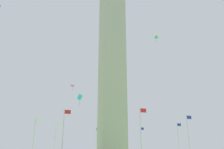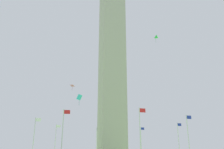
{
  "view_description": "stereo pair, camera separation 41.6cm",
  "coord_description": "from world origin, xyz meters",
  "views": [
    {
      "loc": [
        -14.66,
        -51.18,
        2.14
      ],
      "look_at": [
        0.0,
        0.0,
        19.8
      ],
      "focal_mm": 38.08,
      "sensor_mm": 36.0,
      "label": 1
    },
    {
      "loc": [
        -14.26,
        -51.29,
        2.14
      ],
      "look_at": [
        0.0,
        0.0,
        19.8
      ],
      "focal_mm": 38.08,
      "sensor_mm": 36.0,
      "label": 2
    }
  ],
  "objects": [
    {
      "name": "flagpole_s",
      "position": [
        -16.17,
        0.0,
        4.93
      ],
      "size": [
        1.12,
        0.14,
        9.06
      ],
      "color": "silver",
      "rests_on": "ground"
    },
    {
      "name": "flagpole_ne",
      "position": [
        11.53,
        11.47,
        4.93
      ],
      "size": [
        1.12,
        0.14,
        9.06
      ],
      "color": "silver",
      "rests_on": "ground"
    },
    {
      "name": "flagpole_se",
      "position": [
        -11.42,
        11.47,
        4.93
      ],
      "size": [
        1.12,
        0.14,
        9.06
      ],
      "color": "silver",
      "rests_on": "ground"
    },
    {
      "name": "kite_green_delta",
      "position": [
        7.65,
        -8.5,
        26.4
      ],
      "size": [
        1.44,
        1.43,
        1.86
      ],
      "color": "green"
    },
    {
      "name": "obelisk_monument",
      "position": [
        0.0,
        0.0,
        24.93
      ],
      "size": [
        5.49,
        5.49,
        49.87
      ],
      "color": "#A8A399",
      "rests_on": "ground"
    },
    {
      "name": "kite_pink_diamond",
      "position": [
        -9.37,
        -2.11,
        15.73
      ],
      "size": [
        1.12,
        1.13,
        1.25
      ],
      "color": "pink"
    },
    {
      "name": "kite_cyan_box",
      "position": [
        -8.94,
        -10.99,
        11.33
      ],
      "size": [
        1.0,
        0.96,
        1.98
      ],
      "color": "#33C6D1"
    },
    {
      "name": "flagpole_w",
      "position": [
        0.05,
        -16.22,
        4.93
      ],
      "size": [
        1.12,
        0.14,
        9.06
      ],
      "color": "silver",
      "rests_on": "ground"
    },
    {
      "name": "flagpole_n",
      "position": [
        16.28,
        0.0,
        4.93
      ],
      "size": [
        1.12,
        0.14,
        9.06
      ],
      "color": "silver",
      "rests_on": "ground"
    },
    {
      "name": "flagpole_sw",
      "position": [
        -11.42,
        -11.47,
        4.93
      ],
      "size": [
        1.12,
        0.14,
        9.06
      ],
      "color": "silver",
      "rests_on": "ground"
    },
    {
      "name": "flagpole_e",
      "position": [
        0.05,
        16.22,
        4.93
      ],
      "size": [
        1.12,
        0.14,
        9.06
      ],
      "color": "silver",
      "rests_on": "ground"
    },
    {
      "name": "flagpole_nw",
      "position": [
        11.53,
        -11.47,
        4.93
      ],
      "size": [
        1.12,
        0.14,
        9.06
      ],
      "color": "silver",
      "rests_on": "ground"
    }
  ]
}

